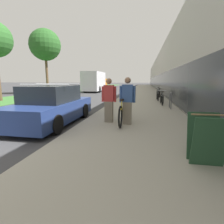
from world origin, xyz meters
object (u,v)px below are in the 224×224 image
parked_sedan_curbside (52,107)px  moving_truck (95,82)px  person_bystander (109,100)px  bike_rack_hoop (171,99)px  cruiser_bike_farthest (159,93)px  tandem_bicycle (123,112)px  sandwich_board_sign (206,139)px  street_tree_far (45,45)px  cruiser_bike_nearest (162,99)px  person_rider (127,101)px  cruiser_bike_middle (158,95)px

parked_sedan_curbside → moving_truck: 18.07m
person_bystander → moving_truck: bearing=107.6°
person_bystander → parked_sedan_curbside: bearing=-176.8°
bike_rack_hoop → cruiser_bike_farthest: (-0.09, 6.43, -0.16)m
tandem_bicycle → cruiser_bike_farthest: size_ratio=1.39×
bike_rack_hoop → sandwich_board_sign: 6.30m
bike_rack_hoop → parked_sedan_curbside: bearing=-142.1°
bike_rack_hoop → parked_sedan_curbside: 5.94m
bike_rack_hoop → moving_truck: size_ratio=0.13×
sandwich_board_sign → moving_truck: moving_truck is taller
cruiser_bike_farthest → street_tree_far: size_ratio=0.23×
cruiser_bike_farthest → moving_truck: moving_truck is taller
parked_sedan_curbside → cruiser_bike_nearest: bearing=50.0°
cruiser_bike_nearest → cruiser_bike_farthest: cruiser_bike_farthest is taller
person_rider → bike_rack_hoop: person_rider is taller
tandem_bicycle → person_rider: person_rider is taller
bike_rack_hoop → street_tree_far: street_tree_far is taller
person_bystander → cruiser_bike_nearest: person_bystander is taller
cruiser_bike_farthest → street_tree_far: (-12.58, 3.16, 5.04)m
person_rider → person_bystander: size_ratio=1.02×
sandwich_board_sign → tandem_bicycle: bearing=122.4°
person_rider → bike_rack_hoop: size_ratio=1.85×
street_tree_far → moving_truck: bearing=44.8°
sandwich_board_sign → parked_sedan_curbside: bearing=149.2°
bike_rack_hoop → street_tree_far: bearing=142.9°
person_rider → bike_rack_hoop: bearing=62.9°
person_bystander → cruiser_bike_nearest: 5.61m
tandem_bicycle → parked_sedan_curbside: (-2.62, -0.22, 0.14)m
parked_sedan_curbside → person_rider: bearing=-1.4°
tandem_bicycle → bike_rack_hoop: bearing=59.0°
tandem_bicycle → person_rider: (0.16, -0.29, 0.41)m
tandem_bicycle → person_rider: 0.53m
person_rider → cruiser_bike_nearest: bearing=73.1°
person_rider → cruiser_bike_middle: person_rider is taller
bike_rack_hoop → tandem_bicycle: bearing=-121.0°
sandwich_board_sign → cruiser_bike_farthest: bearing=89.3°
cruiser_bike_farthest → sandwich_board_sign: 12.73m
tandem_bicycle → person_bystander: size_ratio=1.52×
street_tree_far → cruiser_bike_middle: bearing=-24.7°
person_rider → street_tree_far: bearing=129.0°
cruiser_bike_middle → person_bystander: bearing=-106.3°
person_bystander → street_tree_far: street_tree_far is taller
person_bystander → street_tree_far: 17.19m
cruiser_bike_nearest → sandwich_board_sign: bearing=-89.6°
cruiser_bike_farthest → sandwich_board_sign: sandwich_board_sign is taller
sandwich_board_sign → cruiser_bike_nearest: bearing=90.4°
cruiser_bike_farthest → sandwich_board_sign: bearing=-90.7°
tandem_bicycle → bike_rack_hoop: 4.01m
person_rider → street_tree_far: 17.72m
bike_rack_hoop → cruiser_bike_middle: size_ratio=0.46×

